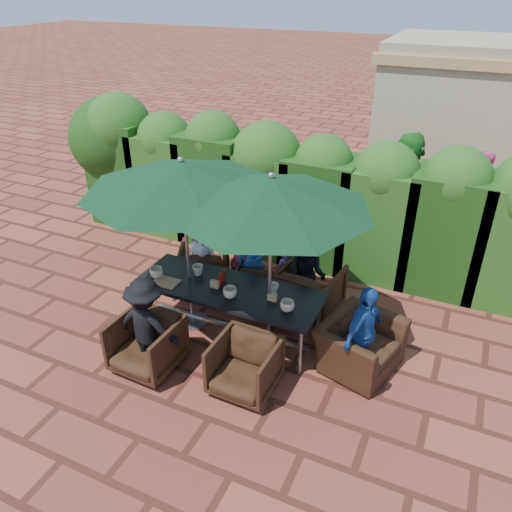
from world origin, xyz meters
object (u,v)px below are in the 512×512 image
at_px(chair_end_right, 360,338).
at_px(chair_near_right, 245,364).
at_px(umbrella_left, 182,176).
at_px(chair_far_mid, 262,277).
at_px(chair_far_left, 204,264).
at_px(chair_far_right, 310,288).
at_px(dining_table, 229,293).
at_px(umbrella_right, 271,193).
at_px(chair_near_left, 146,342).

bearing_deg(chair_end_right, chair_near_right, 146.02).
bearing_deg(chair_end_right, umbrella_left, 107.50).
xyz_separation_m(umbrella_left, chair_far_mid, (0.65, 0.99, -1.86)).
relative_size(umbrella_left, chair_far_left, 3.30).
xyz_separation_m(chair_far_right, chair_end_right, (0.94, -0.82, 0.01)).
bearing_deg(chair_near_right, chair_end_right, 42.04).
bearing_deg(chair_far_right, dining_table, 55.19).
distance_m(umbrella_left, chair_near_right, 2.39).
xyz_separation_m(umbrella_right, chair_far_left, (-1.53, 0.97, -1.83)).
bearing_deg(chair_near_right, chair_far_left, 132.27).
bearing_deg(umbrella_right, dining_table, 177.42).
distance_m(chair_far_left, chair_far_right, 1.77).
bearing_deg(umbrella_right, chair_near_right, -86.57).
distance_m(umbrella_left, chair_far_right, 2.48).
xyz_separation_m(chair_far_left, chair_far_right, (1.77, -0.01, 0.04)).
xyz_separation_m(chair_near_left, chair_near_right, (1.28, 0.17, -0.02)).
relative_size(chair_far_right, chair_near_left, 1.07).
height_order(umbrella_left, chair_far_mid, umbrella_left).
distance_m(dining_table, chair_near_right, 1.13).
xyz_separation_m(chair_near_right, chair_end_right, (1.13, 0.98, 0.06)).
bearing_deg(umbrella_left, dining_table, -0.97).
bearing_deg(chair_far_mid, chair_far_right, 163.09).
xyz_separation_m(umbrella_right, chair_far_mid, (-0.56, 1.03, -1.86)).
distance_m(umbrella_left, chair_near_left, 2.10).
bearing_deg(umbrella_left, chair_near_left, -91.11).
distance_m(umbrella_right, chair_near_right, 2.02).
distance_m(dining_table, chair_far_left, 1.36).
bearing_deg(umbrella_left, chair_end_right, 2.46).
xyz_separation_m(chair_near_left, chair_end_right, (2.41, 1.14, 0.04)).
distance_m(chair_far_left, chair_near_right, 2.40).
xyz_separation_m(chair_far_left, chair_far_mid, (0.98, 0.06, -0.03)).
relative_size(chair_near_right, chair_end_right, 0.76).
bearing_deg(chair_end_right, chair_far_mid, 77.94).
relative_size(chair_far_left, chair_near_left, 0.98).
bearing_deg(chair_far_right, chair_far_mid, 2.26).
distance_m(chair_far_right, chair_end_right, 1.25).
bearing_deg(chair_near_left, umbrella_right, 41.56).
height_order(dining_table, umbrella_right, umbrella_right).
distance_m(chair_near_left, chair_near_right, 1.29).
bearing_deg(chair_far_left, chair_far_right, 156.00).
bearing_deg(dining_table, chair_end_right, 3.62).
height_order(umbrella_left, chair_end_right, umbrella_left).
bearing_deg(chair_end_right, chair_far_left, 88.02).
xyz_separation_m(chair_far_right, chair_near_right, (-0.18, -1.80, -0.04)).
bearing_deg(chair_end_right, dining_table, 108.67).
relative_size(umbrella_right, chair_far_mid, 3.45).
bearing_deg(dining_table, chair_far_left, 134.63).
xyz_separation_m(umbrella_left, chair_end_right, (2.38, 0.10, -1.78)).
bearing_deg(chair_near_left, umbrella_left, 91.19).
relative_size(chair_far_mid, chair_far_right, 0.85).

